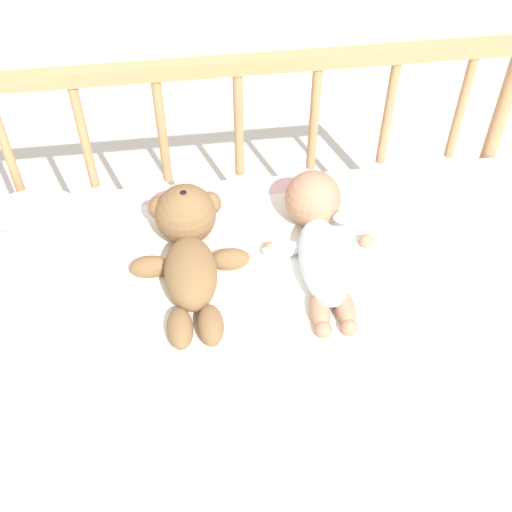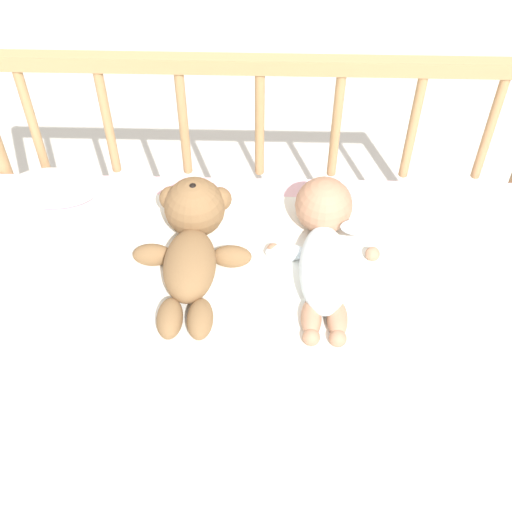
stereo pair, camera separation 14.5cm
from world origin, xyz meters
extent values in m
plane|color=silver|center=(0.00, 0.00, 0.00)|extent=(12.00, 12.00, 0.00)
cube|color=#EDB7C6|center=(0.00, 0.00, 0.24)|extent=(1.30, 0.59, 0.48)
cylinder|color=tan|center=(0.63, 0.32, 0.41)|extent=(0.04, 0.04, 0.81)
cube|color=tan|center=(0.00, 0.32, 0.79)|extent=(1.27, 0.03, 0.04)
cylinder|color=tan|center=(-0.53, 0.32, 0.63)|extent=(0.02, 0.02, 0.29)
cylinder|color=tan|center=(-0.35, 0.32, 0.63)|extent=(0.02, 0.02, 0.29)
cylinder|color=tan|center=(-0.18, 0.32, 0.63)|extent=(0.02, 0.02, 0.29)
cylinder|color=tan|center=(0.00, 0.32, 0.63)|extent=(0.02, 0.02, 0.29)
cylinder|color=tan|center=(0.18, 0.32, 0.63)|extent=(0.02, 0.02, 0.29)
cylinder|color=tan|center=(0.35, 0.32, 0.63)|extent=(0.02, 0.02, 0.29)
cylinder|color=tan|center=(0.53, 0.32, 0.63)|extent=(0.02, 0.02, 0.29)
cube|color=white|center=(0.00, -0.02, 0.49)|extent=(0.78, 0.50, 0.01)
ellipsoid|color=olive|center=(-0.14, -0.02, 0.53)|extent=(0.11, 0.19, 0.09)
sphere|color=olive|center=(-0.14, 0.13, 0.55)|extent=(0.14, 0.14, 0.14)
sphere|color=tan|center=(-0.14, 0.13, 0.59)|extent=(0.06, 0.06, 0.06)
sphere|color=black|center=(-0.14, 0.13, 0.61)|extent=(0.02, 0.02, 0.02)
sphere|color=olive|center=(-0.19, 0.15, 0.56)|extent=(0.05, 0.05, 0.05)
sphere|color=olive|center=(-0.09, 0.15, 0.56)|extent=(0.05, 0.05, 0.05)
ellipsoid|color=olive|center=(-0.23, 0.02, 0.51)|extent=(0.09, 0.05, 0.05)
ellipsoid|color=olive|center=(-0.05, 0.02, 0.51)|extent=(0.09, 0.05, 0.05)
ellipsoid|color=olive|center=(-0.17, -0.15, 0.51)|extent=(0.05, 0.10, 0.05)
ellipsoid|color=olive|center=(-0.11, -0.15, 0.51)|extent=(0.05, 0.10, 0.05)
ellipsoid|color=white|center=(0.14, -0.02, 0.53)|extent=(0.11, 0.24, 0.08)
sphere|color=tan|center=(0.15, 0.14, 0.55)|extent=(0.13, 0.13, 0.13)
ellipsoid|color=white|center=(0.06, 0.04, 0.50)|extent=(0.09, 0.04, 0.04)
ellipsoid|color=white|center=(0.23, 0.07, 0.55)|extent=(0.09, 0.04, 0.04)
sphere|color=tan|center=(0.04, 0.05, 0.50)|extent=(0.03, 0.03, 0.03)
sphere|color=tan|center=(0.25, 0.04, 0.50)|extent=(0.03, 0.03, 0.03)
ellipsoid|color=tan|center=(0.11, -0.13, 0.51)|extent=(0.04, 0.09, 0.04)
ellipsoid|color=tan|center=(0.17, -0.14, 0.51)|extent=(0.04, 0.09, 0.04)
sphere|color=tan|center=(0.11, -0.18, 0.50)|extent=(0.04, 0.04, 0.04)
sphere|color=tan|center=(0.17, -0.18, 0.50)|extent=(0.04, 0.04, 0.04)
ellipsoid|color=white|center=(-0.48, 0.22, 0.51)|extent=(0.22, 0.13, 0.06)
camera|label=1|loc=(-0.12, -0.97, 1.68)|focal=50.00mm
camera|label=2|loc=(0.03, -0.98, 1.68)|focal=50.00mm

